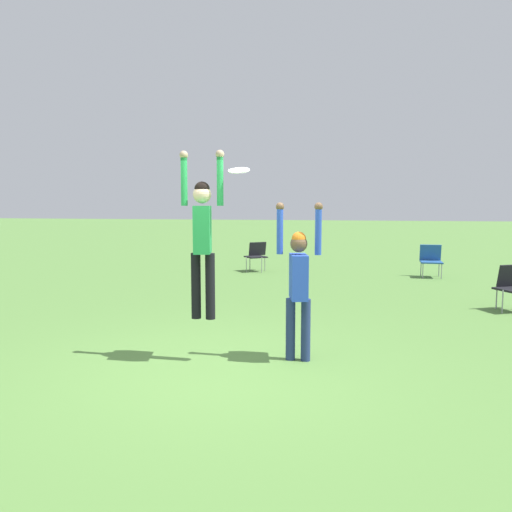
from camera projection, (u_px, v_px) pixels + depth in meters
name	position (u px, v px, depth m)	size (l,w,h in m)	color
ground_plane	(219.00, 369.00, 5.97)	(120.00, 120.00, 0.00)	#56843D
person_jumping	(202.00, 231.00, 6.13)	(0.56, 0.45, 2.08)	black
person_defending	(299.00, 278.00, 6.22)	(0.58, 0.46, 1.99)	navy
frisbee	(239.00, 170.00, 6.02)	(0.26, 0.26, 0.09)	white
camping_chair_0	(431.00, 258.00, 13.60)	(0.56, 0.60, 0.88)	gray
camping_chair_1	(256.00, 254.00, 14.82)	(0.76, 0.84, 0.86)	gray
camping_chair_2	(511.00, 284.00, 9.25)	(0.67, 0.73, 0.85)	gray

